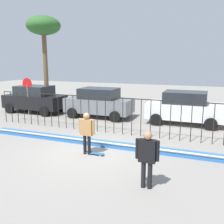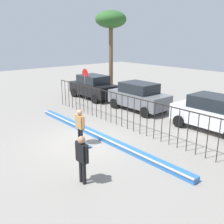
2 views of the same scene
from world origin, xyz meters
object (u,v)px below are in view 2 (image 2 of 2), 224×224
at_px(palm_tree_short, 111,22).
at_px(skateboarder, 80,124).
at_px(parked_car_gray, 139,96).
at_px(skateboard, 85,144).
at_px(parked_car_white, 214,113).
at_px(camera_operator, 82,155).
at_px(stop_sign, 85,80).
at_px(parked_car_black, 93,87).

bearing_deg(palm_tree_short, skateboarder, -47.24).
bearing_deg(parked_car_gray, skateboard, -69.32).
height_order(parked_car_gray, parked_car_white, same).
xyz_separation_m(camera_operator, stop_sign, (-9.93, 7.04, 0.58)).
relative_size(skateboarder, parked_car_gray, 0.39).
xyz_separation_m(skateboarder, skateboard, (0.30, 0.04, -0.95)).
xyz_separation_m(skateboarder, parked_car_gray, (-2.31, 6.32, -0.03)).
height_order(parked_car_black, palm_tree_short, palm_tree_short).
height_order(parked_car_gray, palm_tree_short, palm_tree_short).
height_order(skateboarder, camera_operator, camera_operator).
distance_m(skateboard, parked_car_white, 7.03).
height_order(skateboard, parked_car_black, parked_car_black).
relative_size(parked_car_white, palm_tree_short, 0.61).
relative_size(camera_operator, palm_tree_short, 0.25).
distance_m(skateboard, parked_car_gray, 6.86).
bearing_deg(camera_operator, parked_car_black, -17.32).
height_order(camera_operator, parked_car_white, parked_car_white).
relative_size(skateboarder, skateboard, 2.09).
bearing_deg(parked_car_white, skateboard, -117.24).
bearing_deg(parked_car_white, parked_car_gray, 177.44).
bearing_deg(skateboard, parked_car_white, 76.24).
xyz_separation_m(skateboarder, palm_tree_short, (-8.04, 8.70, 5.07)).
distance_m(parked_car_black, parked_car_white, 10.28).
xyz_separation_m(skateboarder, parked_car_white, (3.06, 6.44, -0.03)).
bearing_deg(parked_car_white, skateboarder, -119.29).
bearing_deg(parked_car_white, parked_car_black, 178.15).
distance_m(parked_car_white, palm_tree_short, 12.43).
height_order(camera_operator, palm_tree_short, palm_tree_short).
height_order(parked_car_black, parked_car_gray, same).
bearing_deg(parked_car_black, skateboard, -41.57).
bearing_deg(parked_car_black, parked_car_gray, 0.04).
xyz_separation_m(parked_car_black, parked_car_white, (10.27, 0.36, 0.00)).
relative_size(parked_car_black, parked_car_gray, 1.00).
bearing_deg(parked_car_black, skateboarder, -42.91).
xyz_separation_m(parked_car_white, palm_tree_short, (-11.11, 2.26, 5.10)).
relative_size(skateboarder, parked_car_black, 0.39).
bearing_deg(skateboard, palm_tree_short, 143.56).
bearing_deg(parked_car_white, palm_tree_short, 164.65).
distance_m(skateboard, stop_sign, 9.16).
bearing_deg(camera_operator, palm_tree_short, -23.17).
xyz_separation_m(parked_car_gray, stop_sign, (-4.78, -1.08, 0.64)).
bearing_deg(camera_operator, parked_car_white, -70.73).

